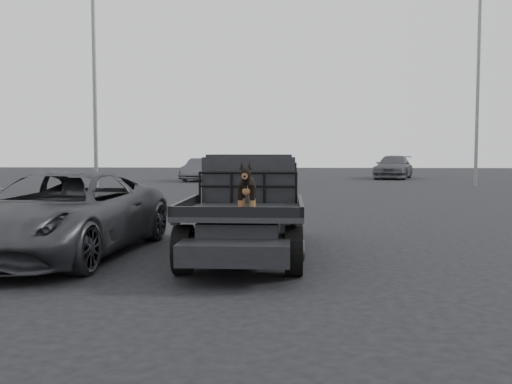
# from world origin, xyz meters

# --- Properties ---
(ground) EXTENTS (120.00, 120.00, 0.00)m
(ground) POSITION_xyz_m (0.00, 0.00, 0.00)
(ground) COLOR black
(ground) RESTS_ON ground
(flatbed_ute) EXTENTS (2.00, 5.40, 0.92)m
(flatbed_ute) POSITION_xyz_m (0.34, 1.82, 0.46)
(flatbed_ute) COLOR black
(flatbed_ute) RESTS_ON ground
(ute_cab) EXTENTS (1.72, 1.30, 0.88)m
(ute_cab) POSITION_xyz_m (0.34, 2.77, 1.36)
(ute_cab) COLOR black
(ute_cab) RESTS_ON flatbed_ute
(headache_rack) EXTENTS (1.80, 0.08, 0.55)m
(headache_rack) POSITION_xyz_m (0.34, 2.02, 1.20)
(headache_rack) COLOR black
(headache_rack) RESTS_ON flatbed_ute
(dog) EXTENTS (0.32, 0.60, 0.74)m
(dog) POSITION_xyz_m (0.48, 0.06, 1.29)
(dog) COLOR black
(dog) RESTS_ON flatbed_ute
(parked_suv) EXTENTS (2.89, 5.56, 1.50)m
(parked_suv) POSITION_xyz_m (-2.94, 1.55, 0.75)
(parked_suv) COLOR #333439
(parked_suv) RESTS_ON ground
(distant_car_a) EXTENTS (2.27, 4.60, 1.45)m
(distant_car_a) POSITION_xyz_m (-4.63, 28.25, 0.73)
(distant_car_a) COLOR #45454A
(distant_car_a) RESTS_ON ground
(distant_car_b) EXTENTS (3.79, 5.95, 1.60)m
(distant_car_b) POSITION_xyz_m (8.32, 32.17, 0.80)
(distant_car_b) COLOR #48484D
(distant_car_b) RESTS_ON ground
(floodlight_near) EXTENTS (1.08, 0.28, 13.00)m
(floodlight_near) POSITION_xyz_m (-7.93, 17.75, 7.09)
(floodlight_near) COLOR slate
(floodlight_near) RESTS_ON ground
(floodlight_mid) EXTENTS (1.08, 0.28, 12.29)m
(floodlight_mid) POSITION_xyz_m (10.99, 22.76, 6.74)
(floodlight_mid) COLOR slate
(floodlight_mid) RESTS_ON ground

